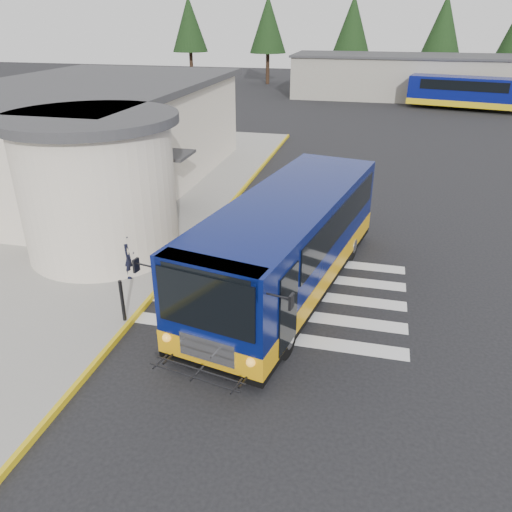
% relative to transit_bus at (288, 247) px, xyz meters
% --- Properties ---
extents(ground, '(140.00, 140.00, 0.00)m').
position_rel_transit_bus_xyz_m(ground, '(0.18, 0.52, -1.45)').
color(ground, black).
rests_on(ground, ground).
extents(sidewalk, '(10.00, 34.00, 0.15)m').
position_rel_transit_bus_xyz_m(sidewalk, '(-8.82, 4.52, -1.37)').
color(sidewalk, gray).
rests_on(sidewalk, ground).
extents(curb_strip, '(0.12, 34.00, 0.16)m').
position_rel_transit_bus_xyz_m(curb_strip, '(-3.87, 4.52, -1.37)').
color(curb_strip, gold).
rests_on(curb_strip, ground).
extents(station_building, '(12.70, 18.70, 4.80)m').
position_rel_transit_bus_xyz_m(station_building, '(-10.66, 7.43, 1.12)').
color(station_building, beige).
rests_on(station_building, ground).
extents(crosswalk, '(8.00, 5.35, 0.01)m').
position_rel_transit_bus_xyz_m(crosswalk, '(-0.32, -0.28, -1.44)').
color(crosswalk, silver).
rests_on(crosswalk, ground).
extents(depot_building, '(26.40, 8.40, 4.20)m').
position_rel_transit_bus_xyz_m(depot_building, '(6.18, 42.52, 0.66)').
color(depot_building, gray).
rests_on(depot_building, ground).
extents(tree_line, '(58.40, 4.40, 10.00)m').
position_rel_transit_bus_xyz_m(tree_line, '(6.47, 50.52, 5.32)').
color(tree_line, black).
rests_on(tree_line, ground).
extents(transit_bus, '(5.21, 11.05, 3.03)m').
position_rel_transit_bus_xyz_m(transit_bus, '(0.00, 0.00, 0.00)').
color(transit_bus, '#061150').
rests_on(transit_bus, ground).
extents(pedestrian_a, '(0.42, 0.59, 1.53)m').
position_rel_transit_bus_xyz_m(pedestrian_a, '(-5.01, -0.69, -0.53)').
color(pedestrian_a, black).
rests_on(pedestrian_a, sidewalk).
extents(pedestrian_b, '(0.71, 0.90, 1.81)m').
position_rel_transit_bus_xyz_m(pedestrian_b, '(-5.74, -0.71, -0.39)').
color(pedestrian_b, black).
rests_on(pedestrian_b, sidewalk).
extents(bollard, '(0.10, 0.10, 1.24)m').
position_rel_transit_bus_xyz_m(bollard, '(-4.02, -3.10, -0.68)').
color(bollard, black).
rests_on(bollard, sidewalk).
extents(far_bus_a, '(9.86, 4.71, 2.45)m').
position_rel_transit_bus_xyz_m(far_bus_a, '(9.44, 36.31, 0.14)').
color(far_bus_a, '#070F59').
rests_on(far_bus_a, ground).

